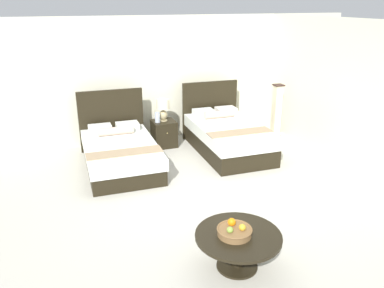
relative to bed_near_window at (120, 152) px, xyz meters
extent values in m
cube|color=beige|center=(1.07, -1.65, -0.29)|extent=(9.34, 9.59, 0.02)
cube|color=silver|center=(1.07, 1.34, 1.01)|extent=(9.34, 0.12, 2.59)
cube|color=silver|center=(3.94, -1.25, 1.01)|extent=(0.12, 5.19, 2.59)
cube|color=black|center=(0.00, -0.10, -0.15)|extent=(1.27, 2.03, 0.27)
cube|color=silver|center=(0.00, -0.10, 0.09)|extent=(1.31, 2.07, 0.21)
cube|color=black|center=(0.03, 0.92, 0.33)|extent=(1.28, 0.11, 1.23)
cube|color=silver|center=(-0.24, 0.64, 0.27)|extent=(0.44, 0.32, 0.14)
cube|color=white|center=(0.29, 0.62, 0.27)|extent=(0.44, 0.32, 0.14)
cylinder|color=beige|center=(0.01, 0.39, 0.27)|extent=(0.67, 0.17, 0.15)
cube|color=#A08665|center=(-0.02, -0.59, 0.20)|extent=(1.27, 0.39, 0.01)
cube|color=black|center=(2.15, -0.10, -0.11)|extent=(1.24, 2.08, 0.34)
cube|color=silver|center=(2.15, -0.10, 0.18)|extent=(1.28, 2.12, 0.24)
cube|color=black|center=(2.19, 0.95, 0.34)|extent=(1.25, 0.10, 1.24)
cube|color=silver|center=(1.92, 0.67, 0.36)|extent=(0.43, 0.31, 0.14)
cube|color=silver|center=(2.44, 0.65, 0.36)|extent=(0.43, 0.31, 0.14)
cylinder|color=beige|center=(2.17, 0.42, 0.37)|extent=(0.65, 0.17, 0.15)
cube|color=#A08665|center=(2.14, -0.58, 0.30)|extent=(1.24, 0.38, 0.01)
cube|color=black|center=(1.06, 0.72, -0.01)|extent=(0.47, 0.45, 0.54)
sphere|color=tan|center=(1.06, 0.48, 0.07)|extent=(0.02, 0.02, 0.02)
cylinder|color=tan|center=(1.06, 0.74, 0.27)|extent=(0.16, 0.16, 0.02)
ellipsoid|color=tan|center=(1.06, 0.74, 0.38)|extent=(0.17, 0.17, 0.20)
cylinder|color=#99844C|center=(1.06, 0.74, 0.50)|extent=(0.02, 0.02, 0.04)
cylinder|color=beige|center=(1.06, 0.74, 0.62)|extent=(0.27, 0.27, 0.19)
cylinder|color=#AFB8C7|center=(0.92, 0.68, 0.36)|extent=(0.11, 0.11, 0.19)
torus|color=#AFB8C7|center=(0.92, 0.68, 0.46)|extent=(0.10, 0.10, 0.01)
cylinder|color=black|center=(0.69, -3.35, -0.27)|extent=(0.47, 0.47, 0.02)
cylinder|color=black|center=(0.69, -3.35, -0.09)|extent=(0.13, 0.13, 0.40)
cylinder|color=black|center=(0.69, -3.35, 0.13)|extent=(0.97, 0.97, 0.04)
cylinder|color=brown|center=(0.64, -3.34, 0.19)|extent=(0.38, 0.38, 0.08)
torus|color=brown|center=(0.64, -3.34, 0.22)|extent=(0.40, 0.40, 0.02)
sphere|color=#8AB442|center=(0.56, -3.38, 0.25)|extent=(0.07, 0.07, 0.07)
sphere|color=gold|center=(0.71, -3.39, 0.26)|extent=(0.08, 0.08, 0.08)
sphere|color=orange|center=(0.64, -3.26, 0.26)|extent=(0.09, 0.09, 0.09)
cube|color=#37221D|center=(3.54, 0.40, -0.27)|extent=(0.21, 0.21, 0.03)
cube|color=beige|center=(3.54, 0.40, 0.31)|extent=(0.17, 0.17, 1.13)
cube|color=#37221D|center=(3.54, 0.40, 0.89)|extent=(0.21, 0.21, 0.02)
camera|label=1|loc=(-1.10, -6.60, 2.59)|focal=36.18mm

